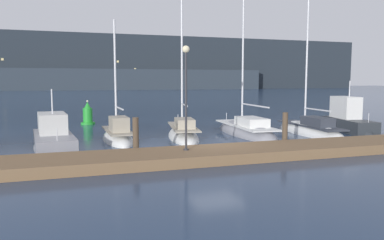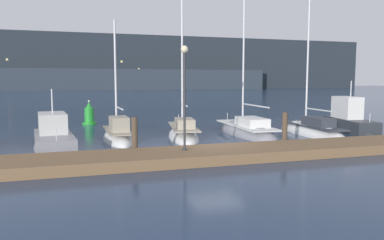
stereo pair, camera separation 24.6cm
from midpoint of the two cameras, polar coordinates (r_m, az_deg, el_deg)
ground_plane at (r=18.49m, az=3.24°, el=-4.89°), size 400.00×400.00×0.00m
dock at (r=17.03m, az=5.13°, el=-5.09°), size 30.07×2.80×0.45m
mooring_pile_1 at (r=17.43m, az=-8.97°, el=-2.59°), size 0.28×0.28×1.82m
mooring_pile_2 at (r=20.14m, az=13.64°, el=-1.49°), size 0.28×0.28×1.85m
motorboat_berth_2 at (r=20.96m, az=-20.65°, el=-3.19°), size 2.65×6.06×3.70m
sailboat_berth_3 at (r=22.25m, az=-11.55°, el=-2.74°), size 1.77×5.36×7.67m
sailboat_berth_4 at (r=22.92m, az=-1.67°, el=-2.41°), size 2.66×6.27×9.00m
sailboat_berth_5 at (r=24.82m, az=7.92°, el=-1.92°), size 2.62×7.90×10.34m
sailboat_berth_6 at (r=25.66m, az=17.24°, el=-1.84°), size 2.17×7.35×11.57m
motorboat_berth_7 at (r=28.15m, az=22.45°, el=-0.71°), size 2.73×5.73×4.16m
channel_buoy at (r=31.22m, az=-15.82°, el=0.69°), size 1.11×1.11×1.94m
dock_lamppost at (r=16.23m, az=-1.37°, el=5.84°), size 0.32×0.32×4.55m
hillside_backdrop at (r=155.05m, az=-15.62°, el=8.17°), size 240.00×23.00×21.49m
rowboat_adrift at (r=35.11m, az=22.14°, el=-0.14°), size 2.69×1.44×0.56m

